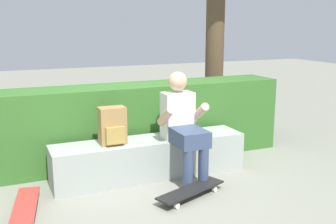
{
  "coord_description": "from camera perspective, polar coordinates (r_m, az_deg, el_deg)",
  "views": [
    {
      "loc": [
        -1.55,
        -3.82,
        1.7
      ],
      "look_at": [
        0.28,
        0.41,
        0.69
      ],
      "focal_mm": 43.41,
      "sensor_mm": 36.0,
      "label": 1
    }
  ],
  "objects": [
    {
      "name": "backpack_on_bench",
      "position": [
        4.36,
        -7.81,
        -2.01
      ],
      "size": [
        0.28,
        0.23,
        0.4
      ],
      "color": "#A37A47",
      "rests_on": "bench_main"
    },
    {
      "name": "hedge_row",
      "position": [
        4.99,
        -9.49,
        -1.95
      ],
      "size": [
        4.75,
        0.59,
        0.96
      ],
      "color": "#356727",
      "rests_on": "ground"
    },
    {
      "name": "person_skater",
      "position": [
        4.42,
        2.11,
        -1.59
      ],
      "size": [
        0.49,
        0.62,
        1.18
      ],
      "color": "white",
      "rests_on": "ground"
    },
    {
      "name": "skateboard_near_person",
      "position": [
        4.11,
        3.25,
        -10.94
      ],
      "size": [
        0.82,
        0.48,
        0.09
      ],
      "color": "black",
      "rests_on": "ground"
    },
    {
      "name": "ground_plane",
      "position": [
        4.46,
        -1.27,
        -10.05
      ],
      "size": [
        24.0,
        24.0,
        0.0
      ],
      "primitive_type": "plane",
      "color": "gray"
    },
    {
      "name": "bench_main",
      "position": [
        4.61,
        -2.52,
        -6.41
      ],
      "size": [
        2.19,
        0.46,
        0.43
      ],
      "color": "#9DA59D",
      "rests_on": "ground"
    },
    {
      "name": "skateboard_beside_bench",
      "position": [
        4.01,
        -19.39,
        -12.29
      ],
      "size": [
        0.34,
        0.82,
        0.09
      ],
      "color": "#BC3833",
      "rests_on": "ground"
    }
  ]
}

